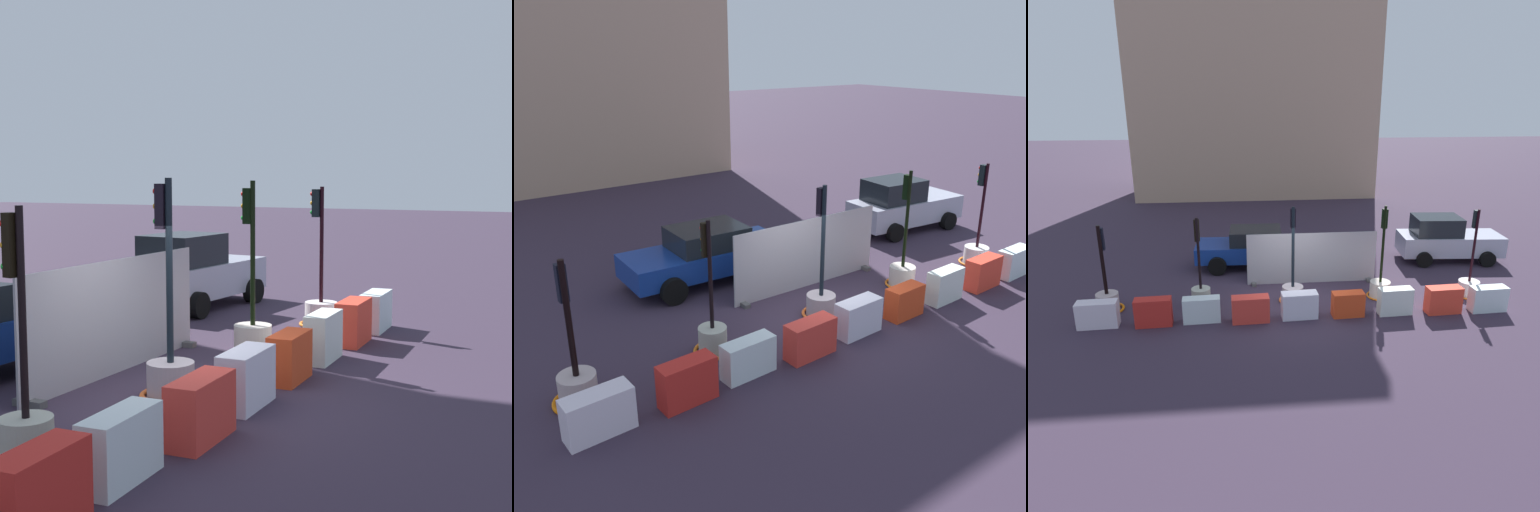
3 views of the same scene
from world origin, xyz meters
The scene contains 19 objects.
ground_plane centered at (0.00, 0.00, 0.00)m, with size 120.00×120.00×0.00m, color #342839.
traffic_light_0 centered at (-5.95, -0.03, 0.44)m, with size 0.96×0.96×2.77m.
traffic_light_1 centered at (-3.07, 0.12, 0.44)m, with size 0.84×0.84×2.89m.
traffic_light_2 centered at (-0.10, 0.09, 0.47)m, with size 0.91×0.91×3.18m.
traffic_light_3 centered at (2.86, 0.19, 0.46)m, with size 0.87×0.87×3.12m.
traffic_light_4 centered at (5.87, 0.01, 0.42)m, with size 0.94×0.94×2.97m.
construction_barrier_0 centered at (-5.96, -1.11, 0.39)m, with size 1.17×0.50×0.78m.
construction_barrier_1 centered at (-4.35, -1.18, 0.42)m, with size 1.08×0.46×0.84m.
construction_barrier_2 centered at (-2.96, -1.07, 0.38)m, with size 1.11×0.44×0.76m.
construction_barrier_3 centered at (-1.52, -1.22, 0.40)m, with size 1.13×0.49×0.80m.
construction_barrier_4 centered at (-0.03, -1.10, 0.40)m, with size 1.11×0.51×0.80m.
construction_barrier_5 centered at (1.46, -1.13, 0.38)m, with size 0.99×0.47×0.77m.
construction_barrier_6 centered at (2.93, -1.14, 0.42)m, with size 1.05×0.44×0.84m.
construction_barrier_7 centered at (4.45, -1.19, 0.42)m, with size 1.10×0.49×0.84m.
construction_barrier_8 centered at (5.90, -1.20, 0.40)m, with size 1.15×0.48×0.79m.
car_blue_estate centered at (-1.21, 3.56, 0.77)m, with size 4.55×2.21×1.52m.
car_silver_hatchback centered at (6.58, 3.54, 0.87)m, with size 4.15×2.23×1.82m.
building_main_facade centered at (-0.54, 18.76, 9.35)m, with size 15.95×6.86×18.65m.
site_fence_panel centered at (0.77, 1.63, 0.89)m, with size 4.62×0.50×1.85m.
Camera 3 is at (-1.76, -13.73, 6.42)m, focal length 32.51 mm.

